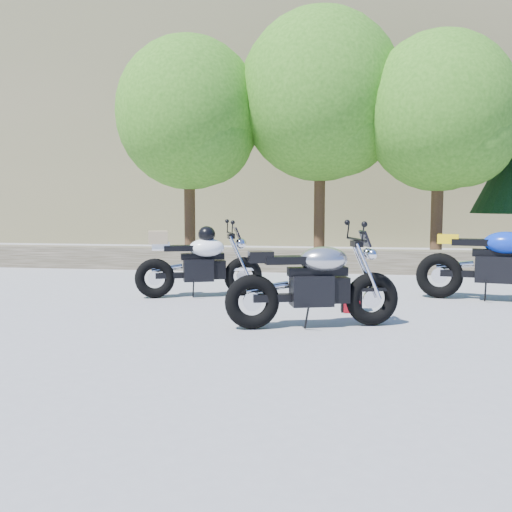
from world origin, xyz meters
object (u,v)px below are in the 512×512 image
(white_bike, at_px, (199,262))
(backpack, at_px, (351,298))
(blue_bike, at_px, (497,264))
(silver_bike, at_px, (314,284))

(white_bike, distance_m, backpack, 2.62)
(white_bike, bearing_deg, backpack, -40.75)
(blue_bike, relative_size, backpack, 6.07)
(silver_bike, bearing_deg, white_bike, 117.47)
(white_bike, height_order, blue_bike, blue_bike)
(silver_bike, relative_size, white_bike, 1.06)
(silver_bike, xyz_separation_m, backpack, (0.46, 1.08, -0.34))
(white_bike, relative_size, backpack, 5.16)
(silver_bike, relative_size, backpack, 5.46)
(white_bike, bearing_deg, blue_bike, -16.18)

